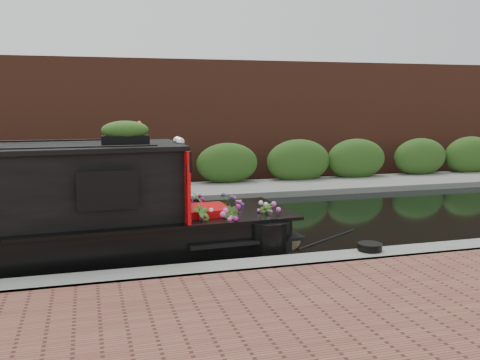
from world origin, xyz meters
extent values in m
plane|color=black|center=(0.00, 0.00, 0.00)|extent=(80.00, 80.00, 0.00)
cube|color=slate|center=(0.00, -3.30, 0.00)|extent=(40.00, 0.60, 0.50)
cube|color=slate|center=(0.00, 4.20, 0.00)|extent=(40.00, 2.40, 0.34)
cube|color=#2B4F1A|center=(0.00, 5.10, 0.00)|extent=(40.00, 1.10, 2.80)
cube|color=brown|center=(0.00, 7.20, 0.00)|extent=(40.00, 1.00, 8.00)
cube|color=red|center=(-0.53, -1.81, 1.28)|extent=(0.13, 1.58, 1.22)
cube|color=black|center=(-1.73, -2.62, 1.35)|extent=(0.81, 0.07, 0.50)
cube|color=red|center=(-0.06, -1.81, 0.63)|extent=(0.76, 0.85, 0.45)
sphere|color=silver|center=(-0.52, -1.94, 1.99)|extent=(0.16, 0.16, 0.16)
sphere|color=silver|center=(-0.52, -1.69, 1.99)|extent=(0.16, 0.16, 0.16)
cube|color=black|center=(-1.40, -1.81, 2.04)|extent=(0.77, 0.26, 0.15)
ellipsoid|color=orange|center=(-1.40, -1.81, 2.22)|extent=(0.84, 0.25, 0.22)
imported|color=#356321|center=(-0.26, -2.36, 0.71)|extent=(0.39, 0.36, 0.62)
imported|color=#356321|center=(0.25, -2.35, 0.67)|extent=(0.36, 0.37, 0.53)
imported|color=#356321|center=(0.58, -1.24, 0.65)|extent=(0.49, 0.44, 0.49)
imported|color=#356321|center=(0.95, -2.04, 0.65)|extent=(0.38, 0.38, 0.48)
imported|color=#356321|center=(-0.07, -1.14, 0.71)|extent=(0.32, 0.38, 0.60)
cylinder|color=olive|center=(1.48, -1.81, 0.17)|extent=(0.34, 0.32, 0.34)
cylinder|color=black|center=(2.37, -3.16, 0.31)|extent=(0.40, 0.40, 0.12)
camera|label=1|loc=(-2.01, -10.69, 2.68)|focal=40.00mm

